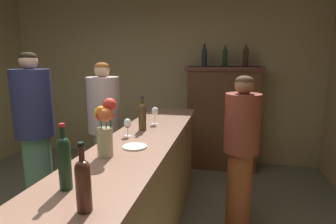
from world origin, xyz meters
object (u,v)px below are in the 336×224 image
object	(u,v)px
wine_glass_front	(128,124)
display_bottle_center	(246,56)
patron_by_cabinet	(35,130)
wine_bottle_rose	(142,115)
wine_bottle_pinot	(83,183)
bar_counter	(137,206)
cheese_plate	(135,147)
display_bottle_midleft	(225,57)
wine_glass_mid	(155,112)
wine_bottle_riesling	(64,160)
bartender	(241,147)
flower_arrangement	(105,125)
display_bottle_left	(204,56)
patron_in_grey	(105,127)
display_cabinet	(222,116)

from	to	relation	value
wine_glass_front	display_bottle_center	size ratio (longest dim) A/B	0.47
patron_by_cabinet	wine_bottle_rose	bearing A→B (deg)	-3.68
wine_bottle_rose	patron_by_cabinet	distance (m)	1.24
wine_bottle_pinot	wine_bottle_rose	world-z (taller)	wine_bottle_rose
wine_bottle_pinot	display_bottle_center	world-z (taller)	display_bottle_center
bar_counter	wine_bottle_rose	world-z (taller)	wine_bottle_rose
display_bottle_center	patron_by_cabinet	world-z (taller)	display_bottle_center
cheese_plate	display_bottle_midleft	bearing A→B (deg)	76.29
wine_bottle_pinot	wine_bottle_rose	xyz separation A→B (m)	(-0.17, 1.33, 0.01)
wine_glass_mid	wine_bottle_riesling	bearing A→B (deg)	-92.94
bartender	patron_by_cabinet	bearing A→B (deg)	2.49
wine_glass_mid	cheese_plate	world-z (taller)	wine_glass_mid
wine_bottle_pinot	wine_bottle_rose	size ratio (longest dim) A/B	0.97
wine_bottle_pinot	wine_glass_front	size ratio (longest dim) A/B	2.01
wine_bottle_pinot	wine_glass_mid	distance (m)	1.59
wine_glass_front	display_bottle_center	bearing A→B (deg)	64.06
flower_arrangement	cheese_plate	world-z (taller)	flower_arrangement
wine_glass_front	flower_arrangement	size ratio (longest dim) A/B	0.39
wine_bottle_pinot	wine_bottle_riesling	world-z (taller)	wine_bottle_riesling
display_bottle_left	display_bottle_center	size ratio (longest dim) A/B	1.06
flower_arrangement	patron_in_grey	size ratio (longest dim) A/B	0.23
bar_counter	bartender	size ratio (longest dim) A/B	1.99
display_bottle_left	display_bottle_center	distance (m)	0.60
cheese_plate	flower_arrangement	bearing A→B (deg)	-120.33
wine_glass_front	display_bottle_left	distance (m)	2.24
bar_counter	wine_glass_mid	distance (m)	0.90
wine_glass_front	patron_by_cabinet	xyz separation A→B (m)	(-1.15, 0.34, -0.20)
flower_arrangement	wine_bottle_rose	bearing A→B (deg)	87.52
bartender	patron_in_grey	bearing A→B (deg)	-13.77
wine_glass_mid	bar_counter	bearing A→B (deg)	-88.53
wine_bottle_riesling	cheese_plate	xyz separation A→B (m)	(0.12, 0.68, -0.14)
flower_arrangement	cheese_plate	size ratio (longest dim) A/B	2.19
wine_glass_front	patron_by_cabinet	bearing A→B (deg)	163.73
wine_bottle_pinot	patron_in_grey	distance (m)	2.14
bartender	bar_counter	bearing A→B (deg)	38.15
wine_glass_mid	display_bottle_center	world-z (taller)	display_bottle_center
cheese_plate	display_bottle_midleft	size ratio (longest dim) A/B	0.57
display_bottle_midleft	wine_bottle_rose	bearing A→B (deg)	-109.54
wine_bottle_pinot	wine_bottle_rose	distance (m)	1.34
display_cabinet	display_bottle_left	world-z (taller)	display_bottle_left
display_bottle_left	wine_bottle_riesling	bearing A→B (deg)	-97.39
wine_bottle_riesling	bartender	bearing A→B (deg)	59.06
wine_bottle_rose	cheese_plate	distance (m)	0.51
patron_in_grey	cheese_plate	bearing A→B (deg)	10.38
bar_counter	wine_bottle_riesling	distance (m)	1.03
cheese_plate	display_bottle_left	world-z (taller)	display_bottle_left
display_cabinet	flower_arrangement	bearing A→B (deg)	-105.14
wine_bottle_pinot	cheese_plate	xyz separation A→B (m)	(-0.07, 0.85, -0.12)
patron_by_cabinet	bar_counter	bearing A→B (deg)	-19.57
cheese_plate	patron_by_cabinet	distance (m)	1.44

